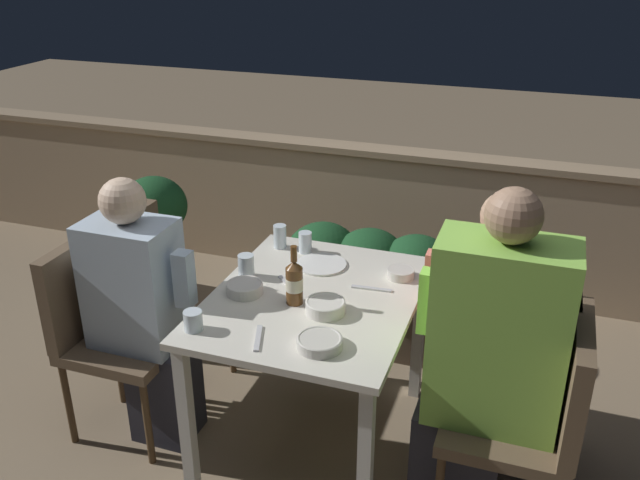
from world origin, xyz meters
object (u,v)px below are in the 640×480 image
(potted_plant, at_px, (156,227))
(person_blue_shirt, at_px, (144,313))
(chair_right_near, at_px, (539,409))
(chair_right_far, at_px, (533,356))
(beer_bottle, at_px, (294,282))
(person_green_blouse, at_px, (486,366))
(chair_left_near, at_px, (105,319))
(chair_left_far, at_px, (152,287))
(person_coral_top, at_px, (483,332))

(potted_plant, bearing_deg, person_blue_shirt, -60.18)
(chair_right_near, distance_m, chair_right_far, 0.34)
(chair_right_near, xyz_separation_m, beer_bottle, (-0.98, 0.11, 0.29))
(person_blue_shirt, relative_size, person_green_blouse, 0.89)
(chair_left_near, bearing_deg, potted_plant, 110.91)
(person_blue_shirt, xyz_separation_m, chair_left_far, (-0.17, 0.32, -0.07))
(chair_left_near, height_order, beer_bottle, beer_bottle)
(potted_plant, bearing_deg, person_coral_top, -20.70)
(chair_left_far, bearing_deg, chair_right_near, -10.52)
(chair_right_near, relative_size, potted_plant, 1.13)
(person_green_blouse, distance_m, chair_right_far, 0.40)
(chair_left_near, bearing_deg, person_green_blouse, -0.51)
(chair_right_far, height_order, beer_bottle, beer_bottle)
(chair_right_far, bearing_deg, chair_left_far, -179.97)
(chair_left_far, height_order, chair_right_near, same)
(chair_left_near, height_order, person_blue_shirt, person_blue_shirt)
(person_blue_shirt, xyz_separation_m, beer_bottle, (0.66, 0.10, 0.22))
(chair_right_far, xyz_separation_m, potted_plant, (-2.22, 0.76, -0.05))
(chair_left_far, xyz_separation_m, potted_plant, (-0.45, 0.76, -0.05))
(chair_left_near, relative_size, chair_right_near, 1.00)
(person_green_blouse, bearing_deg, chair_left_far, 168.19)
(person_coral_top, distance_m, beer_bottle, 0.80)
(chair_left_near, height_order, chair_right_near, same)
(person_green_blouse, bearing_deg, potted_plant, 151.94)
(chair_left_far, distance_m, person_coral_top, 1.56)
(chair_right_far, bearing_deg, potted_plant, 161.08)
(chair_left_far, xyz_separation_m, person_green_blouse, (1.60, -0.33, 0.14))
(person_blue_shirt, xyz_separation_m, chair_right_far, (1.60, 0.32, -0.07))
(chair_right_far, distance_m, potted_plant, 2.34)
(person_blue_shirt, bearing_deg, chair_right_near, -0.52)
(chair_left_near, xyz_separation_m, beer_bottle, (0.86, 0.10, 0.29))
(person_blue_shirt, distance_m, chair_left_far, 0.37)
(chair_right_far, xyz_separation_m, beer_bottle, (-0.94, -0.22, 0.29))
(person_blue_shirt, relative_size, beer_bottle, 4.86)
(chair_left_near, xyz_separation_m, potted_plant, (-0.41, 1.08, -0.05))
(chair_left_near, relative_size, beer_bottle, 3.59)
(person_blue_shirt, height_order, person_green_blouse, person_green_blouse)
(beer_bottle, xyz_separation_m, potted_plant, (-1.28, 0.98, -0.34))
(chair_left_near, relative_size, potted_plant, 1.13)
(person_blue_shirt, height_order, beer_bottle, person_blue_shirt)
(chair_left_far, height_order, person_coral_top, person_coral_top)
(chair_left_far, bearing_deg, chair_right_far, 0.03)
(person_blue_shirt, xyz_separation_m, person_coral_top, (1.39, 0.32, 0.00))
(person_blue_shirt, xyz_separation_m, chair_right_near, (1.64, -0.01, -0.07))
(potted_plant, bearing_deg, chair_left_near, -69.09)
(chair_left_near, relative_size, person_green_blouse, 0.66)
(chair_left_near, xyz_separation_m, person_green_blouse, (1.64, -0.01, 0.14))
(chair_left_far, bearing_deg, person_blue_shirt, -62.59)
(chair_left_far, distance_m, chair_right_near, 1.83)
(chair_left_near, relative_size, person_blue_shirt, 0.74)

